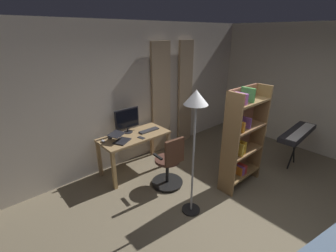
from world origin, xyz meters
The scene contains 15 objects.
ground_plane centered at (0.00, 0.00, 0.00)m, with size 8.03×8.03×0.00m, color #786B53.
back_room_partition centered at (0.00, -2.69, 1.38)m, with size 6.17×0.10×2.77m, color beige.
curtain_left_panel centered at (-1.27, -2.58, 1.20)m, with size 0.41×0.06×2.40m, color tan.
curtain_right_panel centered at (-0.53, -2.58, 1.20)m, with size 0.49×0.06×2.40m, color tan.
desk centered at (0.43, -2.23, 0.64)m, with size 1.32×0.63×0.75m.
office_chair centered at (0.28, -1.39, 0.44)m, with size 0.56×0.56×0.96m.
computer_monitor centered at (0.44, -2.42, 1.02)m, with size 0.51×0.18×0.48m.
computer_keyboard centered at (0.09, -2.20, 0.76)m, with size 0.42×0.12×0.02m, color #333338.
laptop centered at (0.76, -2.17, 0.80)m, with size 0.41×0.42×0.14m.
computer_mouse centered at (1.01, -2.35, 0.77)m, with size 0.06×0.10×0.04m, color silver.
cell_phone_by_monitor centered at (0.81, -2.43, 0.76)m, with size 0.07×0.14×0.01m, color black.
cell_phone_face_up centered at (0.40, -2.04, 0.76)m, with size 0.07×0.14×0.01m, color #333338.
bookshelf centered at (-0.71, -0.66, 0.88)m, with size 0.87×0.30×1.78m.
piano_keyboard centered at (-2.05, -0.24, 0.73)m, with size 1.24×0.40×0.80m.
floor_lamp centered at (0.44, -0.70, 1.59)m, with size 0.32×0.32×1.90m.
Camera 1 is at (2.60, 1.22, 2.57)m, focal length 24.97 mm.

